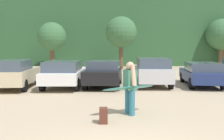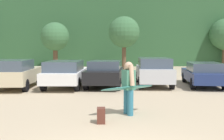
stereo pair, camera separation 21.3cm
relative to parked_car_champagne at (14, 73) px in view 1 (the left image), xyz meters
The scene contains 12 objects.
hillside_ridge 23.72m from the parked_car_champagne, 77.76° to the left, with size 108.00×12.00×8.22m, color #2D5633.
tree_left 14.30m from the parked_car_champagne, 90.80° to the left, with size 2.94×2.94×4.79m.
tree_ridge_back 15.10m from the parked_car_champagne, 62.36° to the left, with size 3.15×3.15×5.31m.
tree_center 24.84m from the parked_car_champagne, 41.03° to the left, with size 3.55×3.55×5.45m.
parked_car_champagne is the anchor object (origin of this frame).
parked_car_white 2.65m from the parked_car_champagne, ahead, with size 2.19×4.84×1.48m.
parked_car_black 4.84m from the parked_car_champagne, ahead, with size 2.37×4.33×1.46m.
parked_car_silver 7.67m from the parked_car_champagne, ahead, with size 2.20×4.53×1.62m.
parked_car_navy 10.44m from the parked_car_champagne, ahead, with size 2.48×4.94×1.36m.
person_adult 8.24m from the parked_car_champagne, 47.98° to the right, with size 0.45×0.78×1.75m.
surfboard_teal 8.22m from the parked_car_champagne, 48.16° to the right, with size 2.00×1.36×0.24m.
backpack_dropped 8.52m from the parked_car_champagne, 57.07° to the right, with size 0.24×0.34×0.45m.
Camera 1 is at (-0.54, -5.33, 2.23)m, focal length 44.96 mm.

